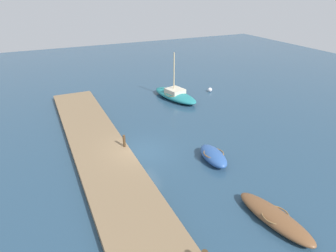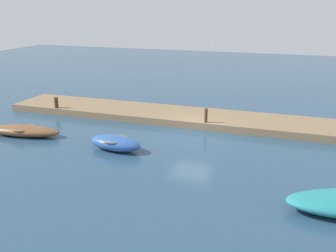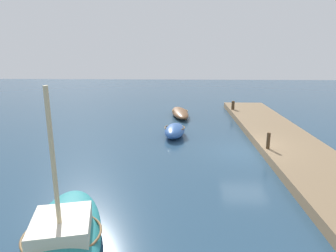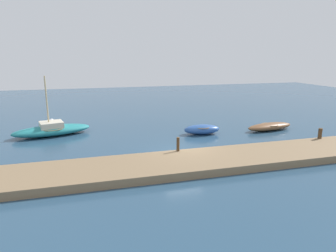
{
  "view_description": "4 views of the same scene",
  "coord_description": "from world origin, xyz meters",
  "px_view_note": "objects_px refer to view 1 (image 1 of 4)",
  "views": [
    {
      "loc": [
        17.03,
        -5.8,
        10.74
      ],
      "look_at": [
        -0.64,
        2.43,
        1.33
      ],
      "focal_mm": 31.47,
      "sensor_mm": 36.0,
      "label": 1
    },
    {
      "loc": [
        -5.95,
        21.41,
        7.37
      ],
      "look_at": [
        0.67,
        2.46,
        1.11
      ],
      "focal_mm": 41.8,
      "sensor_mm": 36.0,
      "label": 2
    },
    {
      "loc": [
        -15.7,
        3.77,
        5.56
      ],
      "look_at": [
        0.69,
        4.41,
        1.32
      ],
      "focal_mm": 31.47,
      "sensor_mm": 36.0,
      "label": 3
    },
    {
      "loc": [
        -6.05,
        -18.13,
        6.35
      ],
      "look_at": [
        -0.01,
        3.37,
        1.03
      ],
      "focal_mm": 32.22,
      "sensor_mm": 36.0,
      "label": 4
    }
  ],
  "objects_px": {
    "sailboat_teal": "(175,95)",
    "marker_buoy": "(210,90)",
    "dinghy_blue": "(213,156)",
    "rowboat_brown": "(275,217)",
    "mooring_post_west": "(124,141)"
  },
  "relations": [
    {
      "from": "sailboat_teal",
      "to": "dinghy_blue",
      "type": "height_order",
      "value": "sailboat_teal"
    },
    {
      "from": "rowboat_brown",
      "to": "mooring_post_west",
      "type": "relative_size",
      "value": 5.21
    },
    {
      "from": "mooring_post_west",
      "to": "marker_buoy",
      "type": "height_order",
      "value": "mooring_post_west"
    },
    {
      "from": "rowboat_brown",
      "to": "marker_buoy",
      "type": "distance_m",
      "value": 19.87
    },
    {
      "from": "rowboat_brown",
      "to": "marker_buoy",
      "type": "height_order",
      "value": "rowboat_brown"
    },
    {
      "from": "sailboat_teal",
      "to": "marker_buoy",
      "type": "bearing_deg",
      "value": 81.95
    },
    {
      "from": "dinghy_blue",
      "to": "marker_buoy",
      "type": "bearing_deg",
      "value": 154.16
    },
    {
      "from": "sailboat_teal",
      "to": "marker_buoy",
      "type": "relative_size",
      "value": 13.61
    },
    {
      "from": "dinghy_blue",
      "to": "rowboat_brown",
      "type": "bearing_deg",
      "value": 2.25
    },
    {
      "from": "mooring_post_west",
      "to": "dinghy_blue",
      "type": "bearing_deg",
      "value": 54.23
    },
    {
      "from": "mooring_post_west",
      "to": "marker_buoy",
      "type": "relative_size",
      "value": 1.89
    },
    {
      "from": "sailboat_teal",
      "to": "dinghy_blue",
      "type": "relative_size",
      "value": 2.07
    },
    {
      "from": "rowboat_brown",
      "to": "dinghy_blue",
      "type": "xyz_separation_m",
      "value": [
        -6.11,
        0.35,
        0.08
      ]
    },
    {
      "from": "rowboat_brown",
      "to": "mooring_post_west",
      "type": "bearing_deg",
      "value": -162.25
    },
    {
      "from": "marker_buoy",
      "to": "mooring_post_west",
      "type": "bearing_deg",
      "value": -55.57
    }
  ]
}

